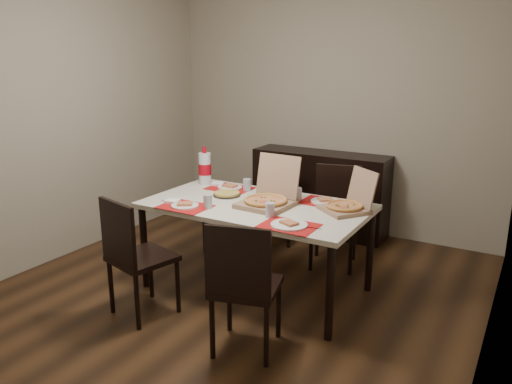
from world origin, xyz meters
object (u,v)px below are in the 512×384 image
chair_far_left (269,198)px  chair_near_left (134,253)px  soda_bottle (205,168)px  chair_near_right (243,283)px  dining_table (256,212)px  sideboard (320,192)px  chair_far_right (335,211)px  dip_bowl (287,199)px  pizza_box_center (268,199)px

chair_far_left → chair_near_left: bearing=-95.0°
soda_bottle → chair_near_right: bearing=-46.1°
dining_table → chair_near_right: (0.42, -0.88, -0.17)m
chair_near_right → chair_far_left: same height
sideboard → chair_far_left: (-0.27, -0.67, 0.06)m
chair_far_right → dip_bowl: bearing=-106.5°
sideboard → chair_far_left: 0.72m
chair_far_right → soda_bottle: (-1.11, -0.53, 0.39)m
pizza_box_center → soda_bottle: size_ratio=1.27×
dip_bowl → soda_bottle: 0.94m
chair_near_left → chair_near_right: size_ratio=1.00×
chair_near_left → dip_bowl: bearing=56.3°
chair_near_left → chair_far_left: (0.16, 1.80, 0.00)m
chair_near_left → chair_far_left: bearing=85.0°
soda_bottle → dining_table: bearing=-23.6°
chair_near_left → pizza_box_center: pizza_box_center is taller
chair_near_left → soda_bottle: soda_bottle is taller
chair_far_left → dip_bowl: (0.56, -0.72, 0.25)m
chair_near_left → pizza_box_center: 1.12m
pizza_box_center → dining_table: bearing=-178.6°
dining_table → soda_bottle: size_ratio=5.10×
dip_bowl → dining_table: bearing=-129.1°
sideboard → chair_far_right: bearing=-57.4°
chair_near_right → dining_table: bearing=115.4°
chair_near_right → dip_bowl: size_ratio=7.67×
dining_table → pizza_box_center: bearing=1.4°
chair_far_left → dip_bowl: size_ratio=7.67×
chair_near_right → dip_bowl: chair_near_right is taller
sideboard → dip_bowl: 1.45m
dining_table → pizza_box_center: 0.17m
chair_near_left → chair_near_right: (0.96, -0.02, 0.00)m
sideboard → dining_table: (0.11, -1.61, 0.23)m
dining_table → chair_far_right: bearing=66.9°
dining_table → chair_far_left: (-0.39, 0.94, -0.17)m
dip_bowl → chair_far_left: bearing=127.8°
dining_table → pizza_box_center: pizza_box_center is taller
sideboard → dining_table: bearing=-85.9°
pizza_box_center → soda_bottle: 0.92m
sideboard → chair_near_left: bearing=-99.9°
sideboard → dip_bowl: size_ratio=12.38×
pizza_box_center → soda_bottle: bearing=159.3°
sideboard → chair_near_right: bearing=-77.9°
pizza_box_center → soda_bottle: (-0.85, 0.32, 0.09)m
chair_far_right → dip_bowl: size_ratio=7.67×
dining_table → chair_near_left: size_ratio=1.94×
sideboard → pizza_box_center: pizza_box_center is taller
sideboard → dip_bowl: sideboard is taller
dining_table → chair_far_left: size_ratio=1.94×
sideboard → chair_far_right: (0.48, -0.75, 0.06)m
dip_bowl → soda_bottle: (-0.92, 0.11, 0.13)m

